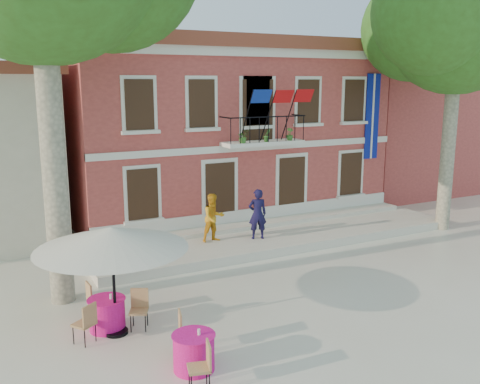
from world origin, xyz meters
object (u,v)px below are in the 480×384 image
plane_tree_east (458,22)px  cafe_table_1 (194,351)px  cafe_table_0 (107,312)px  patio_umbrella (112,238)px  pedestrian_orange (214,218)px  pedestrian_navy (257,214)px

plane_tree_east → cafe_table_1: (-12.95, -5.35, -7.52)m
cafe_table_0 → patio_umbrella: bearing=-67.3°
patio_umbrella → pedestrian_orange: size_ratio=2.04×
plane_tree_east → patio_umbrella: bearing=-167.7°
patio_umbrella → cafe_table_1: size_ratio=1.76×
cafe_table_0 → cafe_table_1: (1.12, -2.62, -0.01)m
plane_tree_east → cafe_table_1: plane_tree_east is taller
pedestrian_orange → patio_umbrella: bearing=-138.1°
patio_umbrella → plane_tree_east: bearing=12.3°
plane_tree_east → patio_umbrella: (-13.94, -3.03, -5.64)m
patio_umbrella → cafe_table_0: size_ratio=1.85×
pedestrian_orange → cafe_table_1: size_ratio=0.86×
pedestrian_orange → cafe_table_1: bearing=-121.0°
plane_tree_east → pedestrian_navy: (-7.74, 1.31, -6.75)m
patio_umbrella → pedestrian_orange: (4.68, 4.75, -1.16)m
plane_tree_east → cafe_table_0: plane_tree_east is taller
pedestrian_navy → cafe_table_1: (-5.21, -6.66, -0.78)m
pedestrian_orange → cafe_table_0: (-4.81, -4.44, -0.72)m
cafe_table_0 → cafe_table_1: bearing=-66.8°
cafe_table_0 → pedestrian_orange: bearing=42.7°
pedestrian_navy → cafe_table_1: size_ratio=0.91×
cafe_table_1 → plane_tree_east: bearing=22.4°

